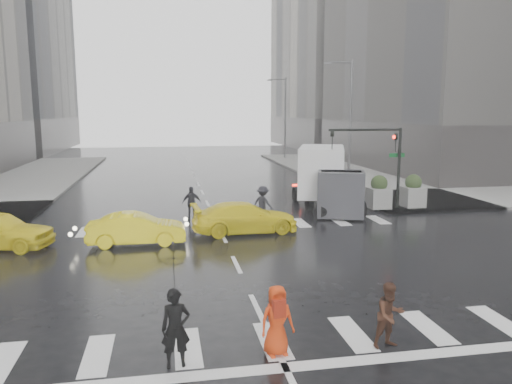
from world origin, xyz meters
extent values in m
plane|color=black|center=(0.00, 0.00, 0.00)|extent=(120.00, 120.00, 0.00)
cube|color=gray|center=(19.50, 17.50, 0.07)|extent=(35.00, 35.00, 0.15)
cube|color=#2F2C2A|center=(29.00, 27.00, 2.20)|extent=(26.05, 26.05, 4.40)
cube|color=#A69F90|center=(29.00, 56.00, 18.00)|extent=(26.00, 26.00, 36.00)
cube|color=#2F2C2A|center=(29.00, 56.00, 2.20)|extent=(26.05, 26.05, 4.40)
cylinder|color=black|center=(10.00, 8.00, 2.25)|extent=(0.16, 0.16, 4.50)
cylinder|color=black|center=(8.00, 8.00, 4.40)|extent=(4.00, 0.12, 0.12)
imported|color=black|center=(9.75, 8.00, 3.70)|extent=(0.16, 0.20, 1.00)
imported|color=black|center=(6.20, 8.00, 3.90)|extent=(0.16, 0.20, 1.00)
sphere|color=#FF190C|center=(9.65, 8.00, 4.00)|extent=(0.20, 0.20, 0.20)
cube|color=#0C5821|center=(10.00, 8.30, 3.00)|extent=(0.90, 0.03, 0.22)
cylinder|color=#59595B|center=(11.00, 18.00, 4.50)|extent=(0.20, 0.20, 9.00)
cylinder|color=#59595B|center=(10.10, 18.00, 8.80)|extent=(1.80, 0.12, 0.12)
cube|color=#59595B|center=(9.20, 18.00, 8.70)|extent=(0.50, 0.22, 0.15)
cylinder|color=#59595B|center=(11.00, 38.00, 4.50)|extent=(0.20, 0.20, 9.00)
cylinder|color=#59595B|center=(10.10, 38.00, 8.80)|extent=(1.80, 0.12, 0.12)
cube|color=#59595B|center=(9.20, 38.00, 8.70)|extent=(0.50, 0.22, 0.15)
cube|color=gray|center=(7.00, 8.20, 0.70)|extent=(1.10, 1.10, 1.10)
sphere|color=#202F15|center=(7.00, 8.20, 1.50)|extent=(0.90, 0.90, 0.90)
cube|color=gray|center=(9.00, 8.20, 0.70)|extent=(1.10, 1.10, 1.10)
sphere|color=#202F15|center=(9.00, 8.20, 1.50)|extent=(0.90, 0.90, 0.90)
cube|color=gray|center=(11.00, 8.20, 0.70)|extent=(1.10, 1.10, 1.10)
sphere|color=#202F15|center=(11.00, 8.20, 1.50)|extent=(0.90, 0.90, 0.90)
imported|color=black|center=(-2.27, -6.80, 0.85)|extent=(0.64, 0.44, 1.71)
imported|color=black|center=(-2.27, -6.80, 1.99)|extent=(1.01, 1.03, 0.88)
imported|color=#412417|center=(2.57, -6.80, 0.77)|extent=(0.84, 0.71, 1.54)
imported|color=red|center=(-0.05, -6.67, 0.80)|extent=(0.86, 0.64, 1.60)
cube|color=#9C2311|center=(-0.05, -6.85, 1.15)|extent=(0.30, 0.21, 0.40)
imported|color=black|center=(-1.13, 7.85, 0.83)|extent=(1.02, 0.68, 1.65)
imported|color=black|center=(2.31, 6.86, 0.86)|extent=(1.23, 1.22, 1.73)
imported|color=#FFE80D|center=(-3.60, 3.42, 0.65)|extent=(3.93, 1.38, 1.29)
imported|color=#FFE80D|center=(1.05, 4.60, 0.68)|extent=(4.29, 2.21, 1.37)
cube|color=white|center=(6.31, 9.99, 2.04)|extent=(2.39, 4.58, 2.69)
cube|color=#323238|center=(6.31, 6.81, 1.24)|extent=(2.29, 1.79, 2.29)
cube|color=black|center=(6.31, 6.81, 1.94)|extent=(1.99, 0.90, 0.90)
cylinder|color=black|center=(5.26, 6.61, 0.45)|extent=(0.28, 0.90, 0.90)
cylinder|color=black|center=(7.35, 6.61, 0.45)|extent=(0.28, 0.90, 0.90)
cylinder|color=black|center=(5.26, 8.80, 0.45)|extent=(0.28, 0.90, 0.90)
cylinder|color=black|center=(7.35, 8.80, 0.45)|extent=(0.28, 0.90, 0.90)
cylinder|color=black|center=(5.26, 11.59, 0.45)|extent=(0.28, 0.90, 0.90)
cylinder|color=black|center=(7.35, 11.59, 0.45)|extent=(0.28, 0.90, 0.90)
camera|label=1|loc=(-2.39, -16.86, 5.39)|focal=35.00mm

